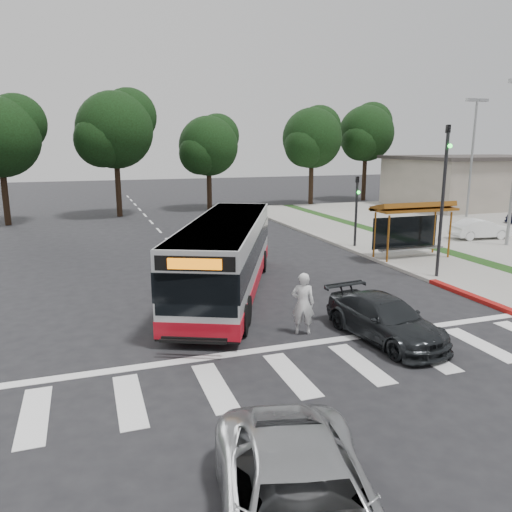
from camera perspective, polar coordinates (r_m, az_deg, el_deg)
name	(u,v)px	position (r m, az deg, el deg)	size (l,w,h in m)	color
ground	(235,313)	(17.38, -2.44, -6.55)	(140.00, 140.00, 0.00)	black
sidewalk_east	(381,247)	(28.99, 14.09, 1.01)	(4.00, 40.00, 0.12)	gray
curb_east	(350,249)	(27.96, 10.65, 0.78)	(0.30, 40.00, 0.15)	#9E9991
curb_east_red	(486,302)	(20.17, 24.78, -4.78)	(0.32, 6.00, 0.15)	maroon
commercial_building	(475,183)	(51.36, 23.70, 7.65)	(14.00, 10.00, 4.40)	#A89B8D
building_roof_cap	(477,157)	(51.25, 23.94, 10.26)	(14.60, 10.60, 0.30)	#383330
crosswalk_ladder	(291,374)	(13.02, 4.04, -13.35)	(18.00, 2.60, 0.01)	silver
bus_shelter	(412,213)	(26.17, 17.43, 4.68)	(4.20, 1.60, 2.86)	brown
traffic_signal_ne_tall	(444,189)	(22.44, 20.65, 7.15)	(0.18, 0.37, 6.50)	black
traffic_signal_ne_short	(357,204)	(28.30, 11.42, 5.82)	(0.18, 0.37, 4.00)	black
lot_light_mid	(473,142)	(42.76, 23.58, 11.86)	(1.90, 0.35, 9.01)	gray
tree_ne_a	(313,137)	(48.47, 6.48, 13.35)	(6.16, 5.74, 9.30)	black
tree_ne_b	(367,132)	(53.56, 12.52, 13.62)	(6.16, 5.74, 10.02)	black
tree_north_a	(116,129)	(41.92, -15.74, 13.82)	(6.60, 6.15, 10.17)	black
tree_north_b	(209,145)	(45.10, -5.39, 12.50)	(5.72, 5.33, 8.43)	black
tree_north_c	(0,136)	(40.17, -27.21, 12.10)	(6.16, 5.74, 9.30)	black
transit_bus	(226,257)	(19.24, -3.44, -0.17)	(2.43, 11.24, 2.90)	silver
pedestrian	(303,303)	(15.33, 5.39, -5.43)	(0.71, 0.46, 1.94)	silver
dark_sedan	(385,319)	(15.44, 14.52, -6.97)	(1.78, 4.37, 1.27)	black
silver_suv_south	(302,511)	(7.83, 5.29, -27.07)	(2.35, 5.10, 1.42)	#9D9FA1
parked_car_1	(480,229)	(33.30, 24.26, 2.85)	(1.26, 3.61, 1.19)	white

